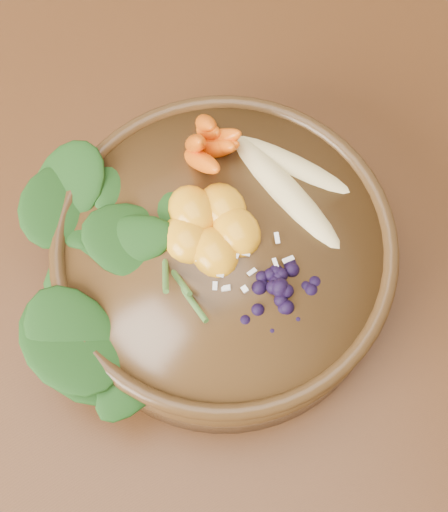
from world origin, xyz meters
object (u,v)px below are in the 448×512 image
Objects in this scene: carrot_cluster at (201,123)px; blueberry_pile at (281,281)px; kale_heap at (132,221)px; mandarin_cluster at (210,220)px; stoneware_bowl at (224,261)px; banana_halves at (290,169)px.

carrot_cluster is 0.60× the size of blueberry_pile.
mandarin_cluster is (0.05, -0.02, -0.01)m from kale_heap.
mandarin_cluster is 0.07m from blueberry_pile.
blueberry_pile is at bearing -70.93° from mandarin_cluster.
blueberry_pile reaches higher than mandarin_cluster.
stoneware_bowl is 3.15× the size of mandarin_cluster.
carrot_cluster is 0.08m from banana_halves.
banana_halves is 0.08m from mandarin_cluster.
blueberry_pile is (-0.00, -0.14, -0.02)m from carrot_cluster.
kale_heap reaches higher than stoneware_bowl.
stoneware_bowl is 0.08m from blueberry_pile.
kale_heap is 2.07× the size of mandarin_cluster.
mandarin_cluster is at bearing -23.45° from kale_heap.
banana_halves is at bearing 8.59° from mandarin_cluster.
kale_heap is 1.42× the size of blueberry_pile.
carrot_cluster is at bearing 74.65° from stoneware_bowl.
banana_halves is at bearing -5.21° from kale_heap.
stoneware_bowl is at bearing -34.79° from kale_heap.
kale_heap is 0.09m from carrot_cluster.
kale_heap is 0.12m from blueberry_pile.
mandarin_cluster is at bearing 170.25° from banana_halves.
blueberry_pile reaches higher than banana_halves.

